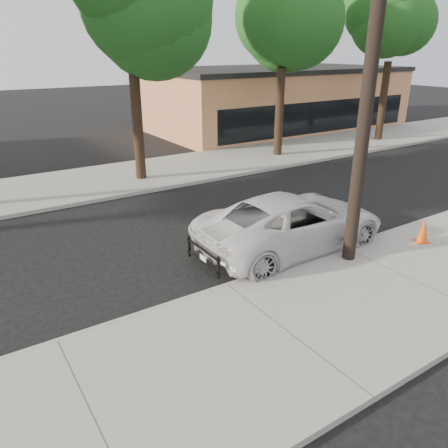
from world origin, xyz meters
The scene contains 11 objects.
ground centered at (0.00, 0.00, 0.00)m, with size 120.00×120.00×0.00m, color black.
near_sidewalk centered at (0.00, -4.30, 0.07)m, with size 90.00×4.40×0.15m, color gray.
far_sidewalk centered at (0.00, 8.50, 0.07)m, with size 90.00×5.00×0.15m, color gray.
curb_near centered at (0.00, -2.10, 0.07)m, with size 90.00×0.12×0.16m, color #9E9B93.
building_main centered at (16.00, 16.00, 2.00)m, with size 18.00×10.00×4.00m, color #C07950.
utility_pole centered at (3.60, -2.70, 4.70)m, with size 1.40×0.34×9.00m.
tree_c centered at (2.22, 7.64, 6.91)m, with size 4.96×4.80×9.55m.
tree_d centered at (10.20, 7.95, 6.37)m, with size 4.50×4.35×8.75m.
tree_e centered at (18.21, 7.74, 6.70)m, with size 4.80×4.65×9.25m.
police_cruiser centered at (2.94, -1.08, 0.81)m, with size 2.68×5.81×1.61m, color silver.
traffic_cone centered at (6.23, -3.14, 0.50)m, with size 0.50×0.50×0.73m.
Camera 1 is at (-5.11, -9.84, 5.49)m, focal length 35.00 mm.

